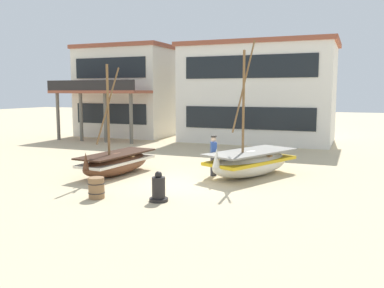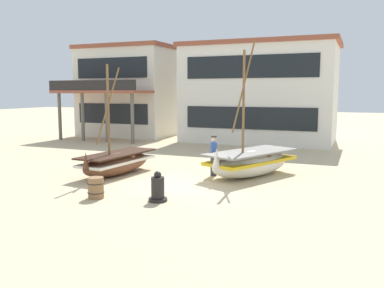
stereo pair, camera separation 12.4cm
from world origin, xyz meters
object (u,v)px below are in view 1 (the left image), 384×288
Objects in this scene: fishing_boat_near_left at (251,162)px; harbor_building_main at (258,93)px; capstan_winch at (159,189)px; harbor_building_annex at (128,91)px; fishing_boat_centre_large at (117,162)px; fisherman_by_hull at (214,156)px; wooden_barrel at (96,188)px.

harbor_building_main is (-2.53, 12.18, 2.84)m from fishing_boat_near_left.
capstan_winch is 20.84m from harbor_building_annex.
harbor_building_annex reaches higher than fishing_boat_centre_large.
fisherman_by_hull is 1.72× the size of capstan_winch.
harbor_building_main is at bearing -0.31° from harbor_building_annex.
harbor_building_annex is (-9.27, 17.65, 3.19)m from wooden_barrel.
fishing_boat_near_left is 12.76m from harbor_building_main.
harbor_building_main is at bearing 85.73° from wooden_barrel.
harbor_building_annex is at bearing 179.69° from harbor_building_main.
harbor_building_main reaches higher than capstan_winch.
harbor_building_annex is at bearing 136.99° from fishing_boat_near_left.
fisherman_by_hull reaches higher than capstan_winch.
fisherman_by_hull is 4.47m from capstan_winch.
wooden_barrel is (-2.06, -0.45, -0.04)m from capstan_winch.
capstan_winch is 0.09× the size of harbor_building_main.
harbor_building_main reaches higher than fishing_boat_centre_large.
fisherman_by_hull is 13.01m from harbor_building_main.
fisherman_by_hull is at bearing 18.57° from fishing_boat_centre_large.
wooden_barrel is at bearing -67.40° from fishing_boat_centre_large.
harbor_building_main is 1.34× the size of harbor_building_annex.
fisherman_by_hull is (-1.45, -0.53, 0.24)m from fishing_boat_near_left.
fishing_boat_near_left is at bearing 20.08° from fisherman_by_hull.
harbor_building_main is (2.80, 14.01, 2.91)m from fishing_boat_centre_large.
harbor_building_main is (1.31, 17.59, 3.09)m from wooden_barrel.
wooden_barrel is (-3.84, -5.42, -0.24)m from fishing_boat_near_left.
fisherman_by_hull is 17.50m from harbor_building_annex.
wooden_barrel is 0.09× the size of harbor_building_annex.
fisherman_by_hull is at bearing 85.70° from capstan_winch.
fishing_boat_near_left reaches higher than fishing_boat_centre_large.
fishing_boat_near_left is 3.30× the size of fisherman_by_hull.
fishing_boat_centre_large is 4.74m from capstan_winch.
fishing_boat_centre_large is at bearing -61.05° from harbor_building_annex.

